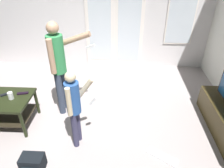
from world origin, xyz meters
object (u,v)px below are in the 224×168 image
object	(u,v)px
backpack	(33,163)
person_adult	(59,62)
loose_keyboard	(162,156)
person_child	(74,104)
coffee_table	(0,105)
dvd_remote_slim	(6,94)
cup_near_edge	(11,96)
tv_remote_black	(23,93)

from	to	relation	value
backpack	person_adult	bearing A→B (deg)	84.69
loose_keyboard	person_child	bearing A→B (deg)	170.38
coffee_table	person_adult	bearing A→B (deg)	23.96
backpack	dvd_remote_slim	world-z (taller)	dvd_remote_slim
cup_near_edge	loose_keyboard	bearing A→B (deg)	-13.72
coffee_table	person_child	world-z (taller)	person_child
cup_near_edge	person_adult	bearing A→B (deg)	30.69
loose_keyboard	person_adult	bearing A→B (deg)	148.82
backpack	cup_near_edge	xyz separation A→B (m)	(-0.57, 0.83, 0.45)
coffee_table	backpack	bearing A→B (deg)	-46.58
backpack	loose_keyboard	distance (m)	1.72
person_child	coffee_table	bearing A→B (deg)	164.69
cup_near_edge	dvd_remote_slim	bearing A→B (deg)	142.35
dvd_remote_slim	loose_keyboard	bearing A→B (deg)	-52.38
person_child	cup_near_edge	world-z (taller)	person_child
backpack	loose_keyboard	xyz separation A→B (m)	(1.70, 0.28, -0.10)
backpack	cup_near_edge	bearing A→B (deg)	124.27
loose_keyboard	cup_near_edge	xyz separation A→B (m)	(-2.26, 0.55, 0.55)
person_adult	backpack	xyz separation A→B (m)	(-0.11, -1.24, -0.84)
person_child	tv_remote_black	bearing A→B (deg)	152.64
person_adult	cup_near_edge	distance (m)	0.88
coffee_table	person_adult	size ratio (longest dim) A/B	0.63
person_adult	dvd_remote_slim	bearing A→B (deg)	-159.51
backpack	tv_remote_black	distance (m)	1.14
person_child	backpack	distance (m)	0.92
person_adult	person_child	bearing A→B (deg)	-63.24
backpack	dvd_remote_slim	bearing A→B (deg)	126.79
backpack	dvd_remote_slim	distance (m)	1.23
tv_remote_black	person_adult	bearing A→B (deg)	12.10
cup_near_edge	tv_remote_black	bearing A→B (deg)	48.75
backpack	coffee_table	bearing A→B (deg)	133.42
person_adult	dvd_remote_slim	distance (m)	0.97
person_adult	person_child	xyz separation A→B (m)	(0.38, -0.75, -0.24)
coffee_table	loose_keyboard	size ratio (longest dim) A/B	2.25
person_adult	tv_remote_black	world-z (taller)	person_adult
person_adult	person_child	distance (m)	0.88
dvd_remote_slim	tv_remote_black	bearing A→B (deg)	-28.78
person_child	loose_keyboard	size ratio (longest dim) A/B	2.71
dvd_remote_slim	backpack	bearing A→B (deg)	-90.32
dvd_remote_slim	coffee_table	bearing A→B (deg)	-170.24
loose_keyboard	dvd_remote_slim	xyz separation A→B (m)	(-2.40, 0.65, 0.50)
coffee_table	dvd_remote_slim	world-z (taller)	dvd_remote_slim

